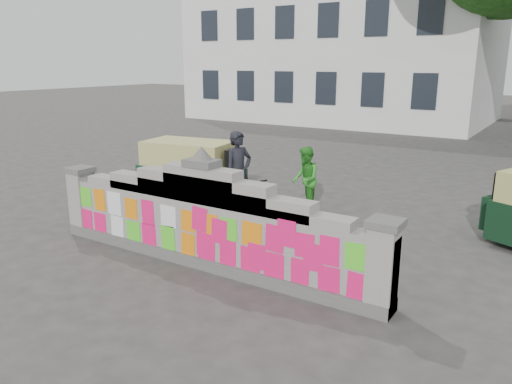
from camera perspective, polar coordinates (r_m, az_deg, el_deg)
ground at (r=8.48m, az=-5.89°, el=-8.31°), size 100.00×100.00×0.00m
parapet_wall at (r=8.21m, az=-6.05°, el=-3.50°), size 6.48×0.44×2.01m
building at (r=30.48m, az=10.15°, el=15.85°), size 16.00×10.00×8.90m
cyclist_bike at (r=10.40m, az=-1.96°, el=-0.94°), size 2.01×1.26×1.00m
cyclist_rider at (r=10.31m, az=-1.98°, el=0.92°), size 0.59×0.72×1.69m
pedestrian at (r=11.27m, az=5.66°, el=1.46°), size 0.86×0.90×1.47m
rickshaw_left at (r=12.16m, az=-7.35°, el=2.51°), size 2.70×1.55×1.46m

